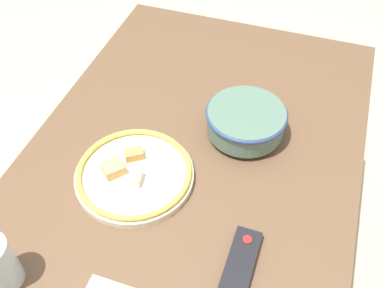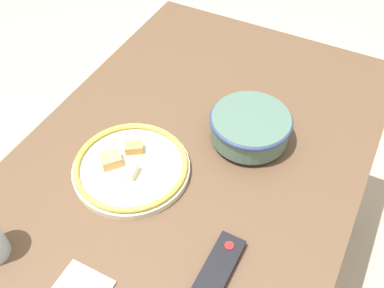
# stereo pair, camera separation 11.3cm
# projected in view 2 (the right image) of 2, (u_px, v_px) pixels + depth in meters

# --- Properties ---
(dining_table) EXTENTS (1.43, 0.85, 0.73)m
(dining_table) POSITION_uv_depth(u_px,v_px,m) (178.00, 195.00, 1.17)
(dining_table) COLOR brown
(dining_table) RESTS_ON ground_plane
(noodle_bowl) EXTENTS (0.21, 0.21, 0.08)m
(noodle_bowl) POSITION_uv_depth(u_px,v_px,m) (250.00, 127.00, 1.16)
(noodle_bowl) COLOR #4C6B5B
(noodle_bowl) RESTS_ON dining_table
(food_plate) EXTENTS (0.29, 0.29, 0.05)m
(food_plate) POSITION_uv_depth(u_px,v_px,m) (131.00, 167.00, 1.11)
(food_plate) COLOR beige
(food_plate) RESTS_ON dining_table
(tv_remote) EXTENTS (0.19, 0.06, 0.02)m
(tv_remote) POSITION_uv_depth(u_px,v_px,m) (216.00, 273.00, 0.93)
(tv_remote) COLOR black
(tv_remote) RESTS_ON dining_table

